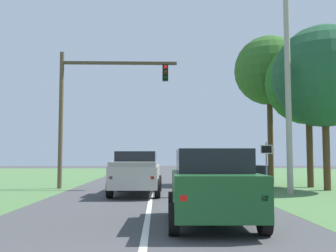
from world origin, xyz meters
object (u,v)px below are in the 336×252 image
object	(u,v)px
red_suv_near	(212,185)
pickup_truck_lead	(137,173)
extra_tree_2	(269,71)
crossing_suv_far	(225,170)
keep_moving_sign	(267,160)
traffic_light	(91,99)
utility_pole_right	(288,85)
oak_tree_right	(324,76)
extra_tree_1	(308,83)

from	to	relation	value
red_suv_near	pickup_truck_lead	xyz separation A→B (m)	(-2.37, 8.10, -0.01)
extra_tree_2	pickup_truck_lead	bearing A→B (deg)	-140.06
crossing_suv_far	keep_moving_sign	bearing A→B (deg)	-65.64
crossing_suv_far	red_suv_near	bearing A→B (deg)	-101.18
traffic_light	utility_pole_right	xyz separation A→B (m)	(9.94, -3.35, 0.22)
red_suv_near	oak_tree_right	world-z (taller)	oak_tree_right
pickup_truck_lead	extra_tree_2	xyz separation A→B (m)	(8.25, 6.91, 6.32)
extra_tree_1	pickup_truck_lead	bearing A→B (deg)	-157.32
pickup_truck_lead	utility_pole_right	size ratio (longest dim) A/B	0.54
crossing_suv_far	extra_tree_1	bearing A→B (deg)	-7.05
utility_pole_right	red_suv_near	bearing A→B (deg)	-120.30
traffic_light	extra_tree_1	bearing A→B (deg)	2.35
traffic_light	utility_pole_right	distance (m)	10.49
oak_tree_right	utility_pole_right	bearing A→B (deg)	-145.01
red_suv_near	crossing_suv_far	bearing A→B (deg)	78.82
red_suv_near	traffic_light	distance (m)	13.30
oak_tree_right	keep_moving_sign	bearing A→B (deg)	-168.30
traffic_light	extra_tree_2	distance (m)	11.73
keep_moving_sign	crossing_suv_far	bearing A→B (deg)	114.36
traffic_light	utility_pole_right	bearing A→B (deg)	-18.61
traffic_light	keep_moving_sign	world-z (taller)	traffic_light
utility_pole_right	extra_tree_2	distance (m)	7.14
keep_moving_sign	extra_tree_1	world-z (taller)	extra_tree_1
pickup_truck_lead	traffic_light	size ratio (longest dim) A/B	0.73
pickup_truck_lead	keep_moving_sign	world-z (taller)	keep_moving_sign
pickup_truck_lead	utility_pole_right	distance (m)	8.32
red_suv_near	extra_tree_2	world-z (taller)	extra_tree_2
crossing_suv_far	utility_pole_right	bearing A→B (deg)	-62.36
pickup_truck_lead	keep_moving_sign	bearing A→B (deg)	11.21
traffic_light	extra_tree_1	world-z (taller)	extra_tree_1
crossing_suv_far	utility_pole_right	distance (m)	6.55
traffic_light	utility_pole_right	size ratio (longest dim) A/B	0.73
extra_tree_1	keep_moving_sign	bearing A→B (deg)	-139.68
pickup_truck_lead	utility_pole_right	bearing A→B (deg)	1.51
extra_tree_1	extra_tree_2	world-z (taller)	extra_tree_2
red_suv_near	traffic_light	world-z (taller)	traffic_light
traffic_light	extra_tree_2	world-z (taller)	extra_tree_2
red_suv_near	crossing_suv_far	distance (m)	12.99
oak_tree_right	extra_tree_2	xyz separation A→B (m)	(-1.49, 4.95, 1.37)
keep_moving_sign	extra_tree_1	distance (m)	6.18
extra_tree_2	traffic_light	bearing A→B (deg)	-162.93
oak_tree_right	extra_tree_2	size ratio (longest dim) A/B	0.90
red_suv_near	oak_tree_right	bearing A→B (deg)	53.76
red_suv_near	extra_tree_1	distance (m)	15.04
pickup_truck_lead	crossing_suv_far	world-z (taller)	pickup_truck_lead
traffic_light	keep_moving_sign	size ratio (longest dim) A/B	3.08
keep_moving_sign	oak_tree_right	size ratio (longest dim) A/B	0.28
pickup_truck_lead	oak_tree_right	world-z (taller)	oak_tree_right
oak_tree_right	extra_tree_1	size ratio (longest dim) A/B	1.02
keep_moving_sign	extra_tree_1	size ratio (longest dim) A/B	0.29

